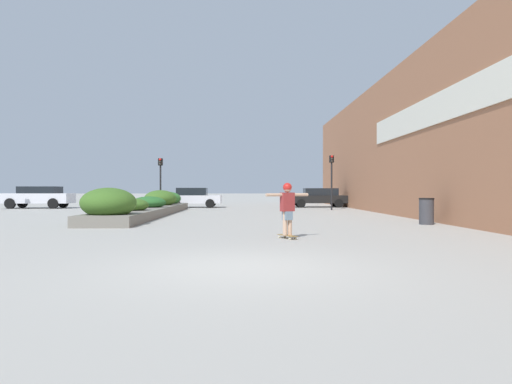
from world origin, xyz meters
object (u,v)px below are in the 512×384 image
object	(u,v)px
skateboard	(287,236)
skateboarder	(287,203)
traffic_light_left	(160,175)
car_rightmost	(38,197)
car_leftmost	(447,198)
car_center_left	(194,197)
car_center_right	(319,197)
traffic_light_right	(332,173)
trash_bin	(426,211)

from	to	relation	value
skateboard	skateboarder	world-z (taller)	skateboarder
skateboard	traffic_light_left	distance (m)	18.23
skateboarder	car_rightmost	distance (m)	25.57
car_leftmost	car_rightmost	xyz separation A→B (m)	(-29.22, -0.43, 0.11)
skateboarder	car_center_left	size ratio (longest dim) A/B	0.36
car_center_left	car_rightmost	xyz separation A→B (m)	(-10.78, -1.07, 0.07)
skateboarder	car_center_right	size ratio (longest dim) A/B	0.32
car_rightmost	traffic_light_right	size ratio (longest dim) A/B	1.34
car_center_left	traffic_light_right	xyz separation A→B (m)	(9.29, -4.42, 1.62)
car_rightmost	traffic_light_left	world-z (taller)	traffic_light_left
skateboarder	traffic_light_left	world-z (taller)	traffic_light_left
car_leftmost	traffic_light_left	distance (m)	20.47
skateboard	skateboarder	size ratio (longest dim) A/B	0.54
skateboarder	traffic_light_right	xyz separation A→B (m)	(4.44, 16.89, 1.44)
car_center_left	car_rightmost	bearing A→B (deg)	-84.33
trash_bin	car_leftmost	xyz separation A→B (m)	(7.92, 15.90, 0.21)
car_rightmost	trash_bin	bearing A→B (deg)	-125.99
traffic_light_right	car_center_left	bearing A→B (deg)	154.57
skateboard	car_rightmost	distance (m)	25.58
traffic_light_left	trash_bin	bearing A→B (deg)	-44.98
car_center_left	traffic_light_left	distance (m)	4.93
skateboard	trash_bin	world-z (taller)	trash_bin
trash_bin	traffic_light_right	size ratio (longest dim) A/B	0.28
car_leftmost	car_rightmost	distance (m)	29.23
skateboarder	traffic_light_right	world-z (taller)	traffic_light_right
skateboard	trash_bin	size ratio (longest dim) A/B	0.76
car_leftmost	car_center_right	size ratio (longest dim) A/B	1.06
car_center_left	car_center_right	bearing A→B (deg)	92.43
skateboard	car_leftmost	distance (m)	24.74
skateboard	car_leftmost	xyz separation A→B (m)	(13.59, 20.66, 0.65)
car_center_right	car_rightmost	size ratio (longest dim) A/B	0.94
skateboarder	car_rightmost	world-z (taller)	car_rightmost
skateboarder	car_center_left	xyz separation A→B (m)	(-4.85, 21.31, -0.18)
skateboard	traffic_light_right	world-z (taller)	traffic_light_right
car_center_left	car_center_right	size ratio (longest dim) A/B	0.88
car_center_left	car_center_right	xyz separation A→B (m)	(9.26, 0.39, -0.01)
car_rightmost	traffic_light_left	xyz separation A→B (m)	(9.16, -3.33, 1.43)
skateboarder	car_center_left	world-z (taller)	skateboarder
trash_bin	traffic_light_left	distance (m)	17.26
car_leftmost	car_rightmost	bearing A→B (deg)	90.83
car_center_left	car_center_right	distance (m)	9.27
car_center_right	traffic_light_left	size ratio (longest dim) A/B	1.34
trash_bin	car_center_left	world-z (taller)	car_center_left
car_center_left	traffic_light_left	xyz separation A→B (m)	(-1.62, -4.40, 1.50)
skateboarder	traffic_light_right	bearing A→B (deg)	48.11
skateboarder	traffic_light_right	distance (m)	17.52
car_leftmost	car_center_left	distance (m)	18.46
car_center_left	traffic_light_left	bearing A→B (deg)	-20.15
car_leftmost	car_center_left	world-z (taller)	car_center_left
skateboarder	trash_bin	bearing A→B (deg)	12.87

